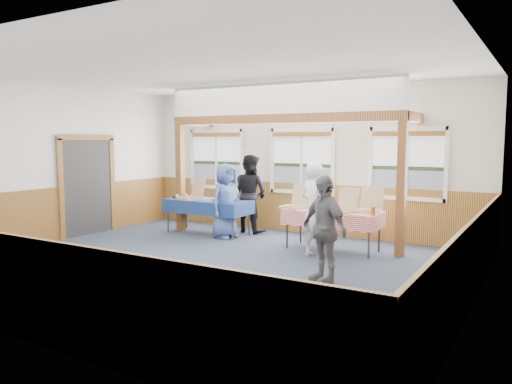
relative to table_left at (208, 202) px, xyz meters
The scene contains 31 objects.
floor 2.93m from the table_left, 53.02° to the right, with size 8.00×8.00×0.00m, color #27303F.
ceiling 3.78m from the table_left, 53.02° to the right, with size 8.00×8.00×0.00m, color white.
wall_back 2.29m from the table_left, 35.70° to the left, with size 8.00×8.00×0.00m, color silver.
wall_front 6.09m from the table_left, 73.49° to the right, with size 8.00×8.00×0.00m, color silver.
wall_left 3.35m from the table_left, 135.24° to the right, with size 8.00×8.00×0.00m, color silver.
wall_right 6.21m from the table_left, 21.69° to the right, with size 8.00×8.00×0.00m, color silver.
wainscot_back 2.10m from the table_left, 35.15° to the left, with size 7.98×0.05×1.10m, color brown.
wainscot_front 6.00m from the table_left, 73.43° to the right, with size 7.98×0.05×1.10m, color brown.
wainscot_left 3.21m from the table_left, 134.92° to the right, with size 0.05×6.98×1.10m, color brown.
wainscot_right 6.12m from the table_left, 21.78° to the right, with size 0.05×6.98×1.10m, color brown.
cased_opening 2.66m from the table_left, 148.64° to the right, with size 0.06×1.30×2.10m, color #2D2D2D.
window_left 1.65m from the table_left, 116.44° to the left, with size 1.56×0.10×1.46m.
window_mid 2.30m from the table_left, 34.75° to the left, with size 1.56×0.10×1.46m.
window_right 4.29m from the table_left, 16.48° to the left, with size 1.56×0.10×1.46m.
post_left 0.93m from the table_left, behind, with size 0.15×0.15×2.40m, color #592B13.
post_right 4.24m from the table_left, ahead, with size 0.15×0.15×2.40m, color #592B13.
cross_beam 2.47m from the table_left, ahead, with size 5.15×0.18×0.18m, color #592B13.
table_left is the anchor object (origin of this frame).
table_right 2.99m from the table_left, ahead, with size 1.95×1.49×0.76m.
pizza_box_a 0.42m from the table_left, 164.58° to the right, with size 0.54×0.61×0.47m.
pizza_box_b 0.40m from the table_left, 25.20° to the left, with size 0.45×0.53×0.45m.
pizza_box_c 2.26m from the table_left, ahead, with size 0.51×0.58×0.46m.
pizza_box_d 2.65m from the table_left, ahead, with size 0.38×0.46×0.41m.
pizza_box_e 3.25m from the table_left, ahead, with size 0.43×0.51×0.43m.
pizza_box_f 3.64m from the table_left, ahead, with size 0.45×0.53×0.46m.
veggie_tray 0.75m from the table_left, behind, with size 0.38×0.38×0.09m.
drink_glass 3.86m from the table_left, ahead, with size 0.07×0.07×0.15m, color #9C4E1A.
woman_white 3.06m from the table_left, 15.92° to the right, with size 0.62×0.41×1.69m, color white.
woman_black 0.96m from the table_left, 42.93° to the left, with size 0.85×0.66×1.74m, color black.
man_blue 0.63m from the table_left, 16.13° to the right, with size 0.77×0.50×1.58m, color #3D599A.
person_grey 4.27m from the table_left, 30.54° to the right, with size 0.92×0.38×1.57m, color slate.
Camera 1 is at (4.78, -6.53, 2.07)m, focal length 35.00 mm.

